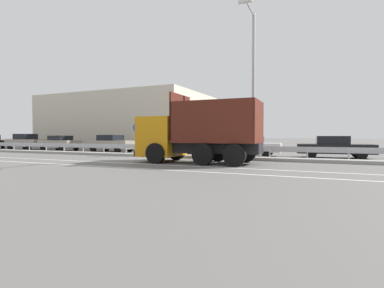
{
  "coord_description": "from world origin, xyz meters",
  "views": [
    {
      "loc": [
        9.47,
        -15.42,
        1.41
      ],
      "look_at": [
        2.3,
        0.38,
        0.93
      ],
      "focal_mm": 28.0,
      "sensor_mm": 36.0,
      "label": 1
    }
  ],
  "objects_px": {
    "parked_car_2": "(60,143)",
    "parked_car_3": "(111,143)",
    "parked_car_4": "(173,145)",
    "parked_car_5": "(247,146)",
    "median_road_sign": "(137,138)",
    "dump_truck": "(186,138)",
    "parked_car_1": "(26,142)",
    "parked_car_6": "(334,147)",
    "street_lamp_1": "(253,78)"
  },
  "relations": [
    {
      "from": "street_lamp_1",
      "to": "parked_car_6",
      "type": "distance_m",
      "value": 7.0
    },
    {
      "from": "street_lamp_1",
      "to": "parked_car_4",
      "type": "xyz_separation_m",
      "value": [
        -7.24,
        3.92,
        -4.02
      ]
    },
    {
      "from": "parked_car_1",
      "to": "street_lamp_1",
      "type": "bearing_deg",
      "value": 77.4
    },
    {
      "from": "median_road_sign",
      "to": "street_lamp_1",
      "type": "relative_size",
      "value": 0.28
    },
    {
      "from": "parked_car_5",
      "to": "parked_car_6",
      "type": "bearing_deg",
      "value": -91.08
    },
    {
      "from": "median_road_sign",
      "to": "parked_car_2",
      "type": "bearing_deg",
      "value": 163.54
    },
    {
      "from": "dump_truck",
      "to": "street_lamp_1",
      "type": "height_order",
      "value": "street_lamp_1"
    },
    {
      "from": "dump_truck",
      "to": "parked_car_6",
      "type": "height_order",
      "value": "dump_truck"
    },
    {
      "from": "parked_car_3",
      "to": "parked_car_4",
      "type": "relative_size",
      "value": 1.11
    },
    {
      "from": "parked_car_2",
      "to": "parked_car_3",
      "type": "xyz_separation_m",
      "value": [
        6.0,
        0.15,
        0.02
      ]
    },
    {
      "from": "median_road_sign",
      "to": "parked_car_2",
      "type": "xyz_separation_m",
      "value": [
        -11.06,
        3.27,
        -0.53
      ]
    },
    {
      "from": "dump_truck",
      "to": "median_road_sign",
      "type": "relative_size",
      "value": 2.74
    },
    {
      "from": "parked_car_4",
      "to": "parked_car_3",
      "type": "bearing_deg",
      "value": 89.63
    },
    {
      "from": "parked_car_6",
      "to": "dump_truck",
      "type": "bearing_deg",
      "value": -52.47
    },
    {
      "from": "parked_car_2",
      "to": "street_lamp_1",
      "type": "bearing_deg",
      "value": -95.98
    },
    {
      "from": "median_road_sign",
      "to": "dump_truck",
      "type": "bearing_deg",
      "value": -29.69
    },
    {
      "from": "parked_car_3",
      "to": "parked_car_6",
      "type": "bearing_deg",
      "value": 93.71
    },
    {
      "from": "median_road_sign",
      "to": "parked_car_1",
      "type": "bearing_deg",
      "value": 167.48
    },
    {
      "from": "median_road_sign",
      "to": "parked_car_5",
      "type": "bearing_deg",
      "value": 25.77
    },
    {
      "from": "parked_car_2",
      "to": "parked_car_6",
      "type": "distance_m",
      "value": 23.42
    },
    {
      "from": "parked_car_5",
      "to": "parked_car_6",
      "type": "relative_size",
      "value": 1.05
    },
    {
      "from": "parked_car_2",
      "to": "parked_car_3",
      "type": "bearing_deg",
      "value": -84.25
    },
    {
      "from": "street_lamp_1",
      "to": "parked_car_5",
      "type": "distance_m",
      "value": 5.48
    },
    {
      "from": "parked_car_6",
      "to": "parked_car_5",
      "type": "bearing_deg",
      "value": -91.67
    },
    {
      "from": "parked_car_2",
      "to": "parked_car_5",
      "type": "xyz_separation_m",
      "value": [
        17.92,
        0.05,
        -0.03
      ]
    },
    {
      "from": "median_road_sign",
      "to": "parked_car_4",
      "type": "bearing_deg",
      "value": 77.51
    },
    {
      "from": "parked_car_1",
      "to": "parked_car_6",
      "type": "height_order",
      "value": "parked_car_1"
    },
    {
      "from": "parked_car_4",
      "to": "parked_car_5",
      "type": "xyz_separation_m",
      "value": [
        6.04,
        -0.4,
        -0.0
      ]
    },
    {
      "from": "parked_car_1",
      "to": "parked_car_2",
      "type": "bearing_deg",
      "value": 82.8
    },
    {
      "from": "median_road_sign",
      "to": "parked_car_1",
      "type": "distance_m",
      "value": 16.49
    },
    {
      "from": "parked_car_3",
      "to": "parked_car_4",
      "type": "distance_m",
      "value": 5.89
    },
    {
      "from": "parked_car_3",
      "to": "parked_car_1",
      "type": "bearing_deg",
      "value": -87.69
    },
    {
      "from": "dump_truck",
      "to": "parked_car_3",
      "type": "relative_size",
      "value": 1.44
    },
    {
      "from": "dump_truck",
      "to": "street_lamp_1",
      "type": "distance_m",
      "value": 5.28
    },
    {
      "from": "street_lamp_1",
      "to": "parked_car_3",
      "type": "xyz_separation_m",
      "value": [
        -13.12,
        3.62,
        -3.97
      ]
    },
    {
      "from": "street_lamp_1",
      "to": "parked_car_4",
      "type": "relative_size",
      "value": 2.1
    },
    {
      "from": "median_road_sign",
      "to": "parked_car_6",
      "type": "relative_size",
      "value": 0.52
    },
    {
      "from": "parked_car_4",
      "to": "parked_car_5",
      "type": "height_order",
      "value": "parked_car_4"
    },
    {
      "from": "median_road_sign",
      "to": "parked_car_2",
      "type": "height_order",
      "value": "median_road_sign"
    },
    {
      "from": "parked_car_1",
      "to": "parked_car_6",
      "type": "bearing_deg",
      "value": 86.33
    },
    {
      "from": "street_lamp_1",
      "to": "median_road_sign",
      "type": "bearing_deg",
      "value": 178.59
    },
    {
      "from": "parked_car_4",
      "to": "parked_car_5",
      "type": "bearing_deg",
      "value": -97.08
    },
    {
      "from": "median_road_sign",
      "to": "parked_car_3",
      "type": "height_order",
      "value": "median_road_sign"
    },
    {
      "from": "street_lamp_1",
      "to": "parked_car_1",
      "type": "xyz_separation_m",
      "value": [
        -24.16,
        3.77,
        -3.93
      ]
    },
    {
      "from": "parked_car_2",
      "to": "parked_car_5",
      "type": "bearing_deg",
      "value": -85.56
    },
    {
      "from": "parked_car_2",
      "to": "parked_car_4",
      "type": "bearing_deg",
      "value": -83.54
    },
    {
      "from": "dump_truck",
      "to": "parked_car_4",
      "type": "xyz_separation_m",
      "value": [
        -4.33,
        6.66,
        -0.57
      ]
    },
    {
      "from": "parked_car_1",
      "to": "parked_car_3",
      "type": "height_order",
      "value": "parked_car_1"
    },
    {
      "from": "parked_car_3",
      "to": "parked_car_2",
      "type": "bearing_deg",
      "value": -85.44
    },
    {
      "from": "parked_car_1",
      "to": "parked_car_5",
      "type": "xyz_separation_m",
      "value": [
        22.96,
        -0.26,
        -0.1
      ]
    }
  ]
}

